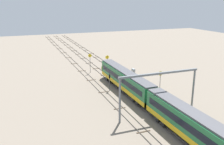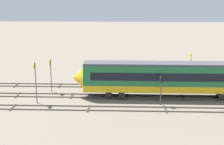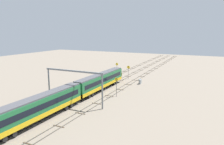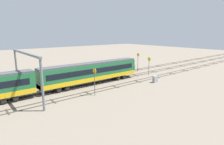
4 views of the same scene
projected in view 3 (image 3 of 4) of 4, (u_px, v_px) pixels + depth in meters
The scene contains 10 objects.
ground_plane at pixel (110, 85), 68.55m from camera, with size 210.11×210.11×0.00m, color gray.
track_near_foreground at pixel (124, 87), 66.46m from camera, with size 194.11×2.40×0.16m.
track_with_train at pixel (110, 85), 68.54m from camera, with size 194.11×2.40×0.16m.
track_middle at pixel (97, 84), 70.61m from camera, with size 194.11×2.40×0.16m.
overhead_gantry at pixel (74, 79), 49.66m from camera, with size 0.40×15.62×8.18m.
speed_sign_near_foreground at pixel (128, 70), 76.92m from camera, with size 0.14×1.09×4.92m.
speed_sign_mid_trackside at pixel (117, 68), 79.73m from camera, with size 0.14×0.98×5.57m.
speed_sign_far_trackside at pixel (116, 84), 56.15m from camera, with size 0.14×0.99×5.14m.
signal_light_trackside_approach at pixel (95, 79), 65.55m from camera, with size 0.31×0.32×3.96m.
relay_cabinet at pixel (140, 82), 70.41m from camera, with size 1.29×0.61×1.54m.
Camera 3 is at (-59.77, -29.30, 16.92)m, focal length 34.35 mm.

